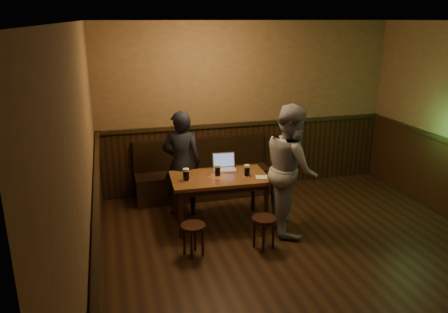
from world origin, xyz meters
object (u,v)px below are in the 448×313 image
stool_left (193,231)px  pint_left (186,175)px  laptop (224,165)px  person_suit (182,164)px  bench (203,178)px  pub_table (219,183)px  pint_right (247,171)px  person_grey (291,169)px  stool_right (264,224)px  pint_mid (218,170)px

stool_left → pint_left: bearing=85.2°
laptop → person_suit: person_suit is taller
bench → pub_table: (0.00, -1.08, 0.31)m
pint_right → stool_left: bearing=-143.3°
pint_right → person_grey: size_ratio=0.09×
stool_right → laptop: 1.21m
pint_left → person_grey: 1.42m
stool_right → person_suit: 1.61m
pint_right → person_suit: (-0.82, 0.57, -0.01)m
stool_right → pint_right: bearing=89.0°
pint_left → pint_mid: (0.46, 0.07, -0.01)m
pint_right → person_grey: (0.52, -0.32, 0.09)m
pub_table → bench: bearing=92.5°
pint_left → pint_mid: size_ratio=1.08×
stool_left → laptop: size_ratio=1.19×
bench → stool_left: size_ratio=5.31×
stool_left → pint_mid: bearing=57.0°
pint_right → person_suit: size_ratio=0.10×
bench → pint_right: 1.32m
pub_table → person_grey: bearing=-22.0°
pub_table → pint_left: pint_left is taller
pint_mid → person_grey: person_grey is taller
pint_left → laptop: laptop is taller
bench → stool_right: (0.36, -1.92, 0.03)m
bench → person_suit: 0.89m
stool_right → person_grey: person_grey is taller
pint_mid → pint_right: (0.39, -0.12, 0.00)m
stool_left → person_suit: 1.33m
bench → pub_table: 1.12m
laptop → person_suit: 0.63m
pub_table → stool_right: (0.36, -0.84, -0.28)m
bench → stool_right: bench is taller
pint_left → pint_mid: pint_left is taller
stool_right → person_grey: size_ratio=0.24×
bench → person_grey: 1.83m
pint_left → laptop: size_ratio=0.50×
person_grey → stool_left: bearing=113.2°
pint_left → person_grey: person_grey is taller
laptop → stool_right: bearing=-74.5°
stool_right → person_suit: (-0.81, 1.32, 0.45)m
pub_table → pint_left: bearing=-172.1°
pint_left → pub_table: bearing=5.4°
pint_mid → person_grey: size_ratio=0.09×
pint_left → person_suit: 0.52m
pint_mid → bench: bearing=89.1°
stool_right → pint_left: bearing=136.6°
laptop → person_suit: size_ratio=0.22×
pint_right → laptop: 0.42m
pub_table → person_grey: 1.02m
pint_right → person_suit: person_suit is taller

